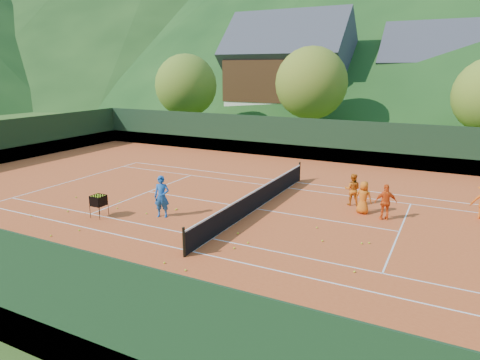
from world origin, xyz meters
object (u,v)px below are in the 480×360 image
at_px(student_b, 386,202).
at_px(tennis_net, 257,199).
at_px(coach, 162,197).
at_px(chalet_left, 288,76).
at_px(student_a, 352,189).
at_px(chalet_mid, 443,83).
at_px(student_c, 363,198).
at_px(ball_hopper, 98,201).

height_order(student_b, tennis_net, student_b).
relative_size(coach, chalet_left, 0.14).
height_order(coach, student_a, coach).
bearing_deg(tennis_net, chalet_mid, 79.99).
bearing_deg(student_a, tennis_net, 24.12).
relative_size(student_c, chalet_left, 0.11).
bearing_deg(student_b, student_c, -42.39).
relative_size(coach, student_c, 1.24).
distance_m(student_b, tennis_net, 5.75).
bearing_deg(coach, chalet_mid, 56.44).
relative_size(chalet_left, chalet_mid, 1.09).
height_order(ball_hopper, chalet_left, chalet_left).
height_order(ball_hopper, chalet_mid, chalet_mid).
bearing_deg(chalet_left, chalet_mid, 14.04).
xyz_separation_m(coach, chalet_left, (-6.74, 32.92, 4.69)).
bearing_deg(ball_hopper, chalet_mid, 72.94).
bearing_deg(tennis_net, student_c, 19.45).
distance_m(coach, ball_hopper, 2.80).
bearing_deg(ball_hopper, tennis_net, 36.41).
height_order(student_b, ball_hopper, student_b).
bearing_deg(coach, ball_hopper, -171.54).
height_order(student_a, tennis_net, student_a).
distance_m(ball_hopper, chalet_mid, 40.21).
relative_size(coach, student_a, 1.20).
distance_m(tennis_net, chalet_left, 32.04).
bearing_deg(tennis_net, ball_hopper, -143.59).
height_order(student_c, chalet_left, chalet_left).
xyz_separation_m(student_a, student_c, (0.73, -1.05, -0.02)).
relative_size(student_a, student_c, 1.03).
relative_size(student_a, student_b, 0.98).
height_order(student_b, chalet_left, chalet_left).
xyz_separation_m(student_b, student_c, (-1.03, 0.40, -0.04)).
distance_m(student_b, chalet_left, 33.09).
xyz_separation_m(coach, ball_hopper, (-2.47, -1.31, -0.19)).
distance_m(student_b, student_c, 1.11).
bearing_deg(student_a, student_c, 114.37).
relative_size(student_b, tennis_net, 0.13).
relative_size(student_b, chalet_left, 0.12).
height_order(student_a, student_c, student_a).
relative_size(coach, chalet_mid, 0.15).
height_order(student_a, ball_hopper, student_a).
xyz_separation_m(student_c, ball_hopper, (-10.31, -5.84, -0.01)).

